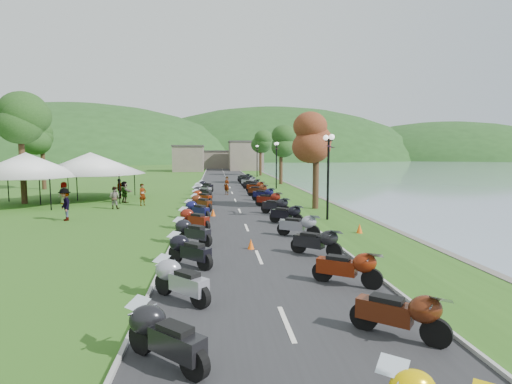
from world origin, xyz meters
name	(u,v)px	position (x,y,z in m)	size (l,w,h in m)	color
road	(230,187)	(0.00, 40.00, 0.01)	(7.00, 120.00, 0.02)	#2A2A2D
hills_backdrop	(218,159)	(0.00, 200.00, 0.00)	(360.00, 120.00, 76.00)	#285621
far_building	(213,158)	(-2.00, 85.00, 2.50)	(18.00, 16.00, 5.00)	#766A5B
moto_row_left	(196,220)	(-2.65, 15.67, 0.55)	(2.60, 42.22, 1.10)	#331411
moto_row_right	(266,197)	(2.27, 25.61, 0.55)	(2.60, 47.49, 1.10)	#331411
vendor_tent_main	(91,176)	(-12.05, 29.91, 2.00)	(5.93, 5.93, 4.00)	white
vendor_tent_side	(27,179)	(-15.74, 26.57, 2.00)	(5.39, 5.39, 4.00)	white
tree_park_left	(21,134)	(-16.54, 27.75, 5.43)	(3.91, 3.91, 10.85)	#28521C
tree_lakeside	(316,154)	(5.45, 22.64, 3.89)	(2.80, 2.80, 7.78)	#28521C
pedestrian_a	(143,205)	(-7.11, 25.65, 0.00)	(0.61, 0.44, 1.66)	slate
pedestrian_b	(115,209)	(-8.79, 24.07, 0.00)	(0.77, 0.43, 1.59)	slate
pedestrian_c	(66,221)	(-10.49, 19.38, 0.00)	(1.24, 0.51, 1.92)	slate
traffic_cone_near	(251,244)	(-0.19, 11.30, 0.22)	(0.29, 0.29, 0.45)	#F2590C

